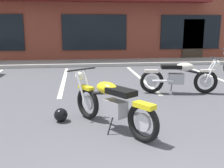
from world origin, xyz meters
name	(u,v)px	position (x,y,z in m)	size (l,w,h in m)	color
ground_plane	(119,113)	(0.00, 3.50, 0.00)	(80.00, 80.00, 0.00)	#47474C
sidewalk_kerb	(96,63)	(0.00, 10.76, 0.07)	(22.00, 1.80, 0.14)	#A8A59E
brick_storefront_building	(91,24)	(0.00, 14.51, 1.87)	(18.45, 6.83, 3.74)	brown
painted_stall_lines	(103,79)	(0.00, 7.16, 0.00)	(13.26, 4.80, 0.01)	silver
motorcycle_foreground_classic	(111,104)	(-0.26, 2.67, 0.46)	(1.42, 1.83, 0.98)	black
motorcycle_black_cruiser	(180,76)	(1.87, 4.96, 0.46)	(2.10, 0.74, 0.98)	black
helmet_on_pavement	(61,115)	(-1.17, 3.15, 0.13)	(0.26, 0.26, 0.26)	black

